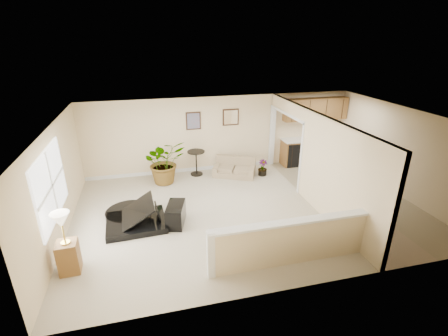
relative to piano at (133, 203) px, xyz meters
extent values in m
plane|color=tan|center=(2.94, -0.04, -0.55)|extent=(9.00, 9.00, 0.00)
cube|color=beige|center=(2.94, 2.96, 0.70)|extent=(9.00, 0.04, 2.50)
cube|color=beige|center=(2.94, -3.04, 0.70)|extent=(9.00, 0.04, 2.50)
cube|color=beige|center=(-1.56, -0.04, 0.70)|extent=(0.04, 6.00, 2.50)
cube|color=beige|center=(7.44, -0.04, 0.70)|extent=(0.04, 6.00, 2.50)
cube|color=white|center=(2.94, -0.04, 1.95)|extent=(9.00, 6.00, 0.04)
cube|color=gray|center=(6.09, -0.04, -0.55)|extent=(2.70, 6.00, 0.01)
cube|color=beige|center=(4.74, -1.24, 0.70)|extent=(0.12, 3.60, 2.50)
cube|color=beige|center=(4.74, 1.74, 1.75)|extent=(0.12, 2.35, 0.40)
cube|color=beige|center=(3.09, -2.34, -0.08)|extent=(3.30, 0.12, 0.95)
cube|color=silver|center=(3.09, -2.34, 0.41)|extent=(3.40, 0.22, 0.05)
cube|color=silver|center=(1.44, -2.34, -0.05)|extent=(0.14, 0.14, 1.00)
cube|color=white|center=(-1.55, -0.54, 0.90)|extent=(0.05, 2.15, 1.45)
cube|color=#341F12|center=(1.99, 2.94, 1.20)|extent=(0.48, 0.03, 0.58)
cube|color=#825267|center=(1.99, 2.92, 1.20)|extent=(0.40, 0.01, 0.50)
cube|color=#341F12|center=(3.24, 2.94, 1.25)|extent=(0.55, 0.03, 0.55)
cube|color=silver|center=(3.24, 2.92, 1.25)|extent=(0.46, 0.01, 0.46)
cube|color=brown|center=(6.24, 2.66, -0.10)|extent=(2.30, 0.60, 0.90)
cube|color=silver|center=(6.24, 2.66, 0.37)|extent=(2.36, 0.65, 0.04)
cube|color=black|center=(5.44, 2.66, -0.12)|extent=(0.60, 0.60, 0.84)
cube|color=brown|center=(6.24, 2.78, 1.40)|extent=(2.30, 0.35, 0.75)
cube|color=black|center=(0.04, -0.13, 0.19)|extent=(1.46, 1.28, 0.29)
cylinder|color=black|center=(-0.11, 0.40, 0.19)|extent=(1.20, 1.20, 0.29)
cube|color=silver|center=(0.87, -0.13, 0.15)|extent=(0.26, 0.97, 0.02)
cube|color=black|center=(-0.06, -0.04, 0.45)|extent=(1.16, 1.17, 0.65)
cube|color=black|center=(0.99, -0.29, -0.30)|extent=(0.58, 0.85, 0.52)
cube|color=#9F8465|center=(3.19, 2.24, -0.37)|extent=(1.52, 1.24, 0.37)
cube|color=#9F8465|center=(3.19, 2.53, 0.01)|extent=(1.28, 0.72, 0.39)
cube|color=#9F8465|center=(2.60, 2.24, -0.11)|extent=(0.46, 0.75, 0.14)
cube|color=#9F8465|center=(3.77, 2.24, -0.11)|extent=(0.46, 0.75, 0.14)
cylinder|color=black|center=(1.99, 2.61, -0.54)|extent=(0.41, 0.41, 0.03)
cylinder|color=black|center=(1.99, 2.61, -0.15)|extent=(0.04, 0.04, 0.80)
cylinder|color=black|center=(1.99, 2.61, 0.25)|extent=(0.57, 0.57, 0.03)
cylinder|color=black|center=(0.94, 2.24, -0.42)|extent=(0.40, 0.40, 0.28)
imported|color=#1D4E17|center=(0.94, 2.24, 0.14)|extent=(1.47, 1.35, 1.39)
cylinder|color=black|center=(4.10, 2.03, -0.46)|extent=(0.28, 0.28, 0.19)
imported|color=#1D4E17|center=(4.10, 2.03, -0.29)|extent=(0.31, 0.31, 0.53)
cube|color=brown|center=(-1.21, -1.53, -0.23)|extent=(0.40, 0.40, 0.66)
cylinder|color=gold|center=(-1.21, -1.53, 0.12)|extent=(0.18, 0.18, 0.02)
cylinder|color=gold|center=(-1.21, -1.53, 0.34)|extent=(0.03, 0.03, 0.44)
cone|color=#F7EACA|center=(-1.21, -1.53, 0.61)|extent=(0.35, 0.35, 0.29)
camera|label=1|loc=(0.47, -7.26, 3.76)|focal=26.00mm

